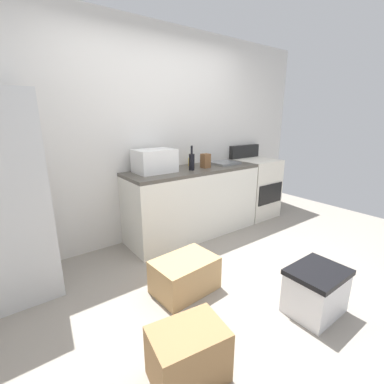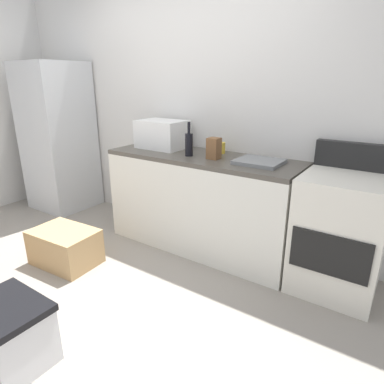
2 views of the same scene
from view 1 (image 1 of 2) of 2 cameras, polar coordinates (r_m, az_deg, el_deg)
name	(u,v)px [view 1 (image 1 of 2)]	position (r m, az deg, el deg)	size (l,w,h in m)	color
ground_plane	(244,283)	(2.74, 11.00, -18.56)	(6.00, 6.00, 0.00)	gray
wall_back	(158,136)	(3.49, -7.21, 11.84)	(5.00, 0.10, 2.60)	silver
kitchen_counter	(194,202)	(3.53, 0.33, -2.09)	(1.80, 0.60, 0.90)	silver
stove_oven	(255,187)	(4.34, 13.26, 1.12)	(0.60, 0.61, 1.10)	silver
microwave	(155,161)	(3.18, -8.02, 6.63)	(0.46, 0.34, 0.27)	white
sink_basin	(224,163)	(3.77, 6.93, 6.23)	(0.36, 0.32, 0.03)	slate
wine_bottle	(192,161)	(3.28, -0.07, 6.61)	(0.07, 0.07, 0.30)	black
coffee_mug	(191,162)	(3.60, -0.17, 6.46)	(0.08, 0.08, 0.10)	gold
knife_block	(205,161)	(3.45, 2.91, 6.71)	(0.10, 0.10, 0.18)	brown
cardboard_box_large	(188,354)	(1.85, -0.85, -31.43)	(0.44, 0.31, 0.34)	olive
cardboard_box_medium	(185,275)	(2.52, -1.55, -17.34)	(0.56, 0.39, 0.31)	tan
storage_bin	(316,291)	(2.48, 24.97, -18.62)	(0.46, 0.36, 0.38)	silver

